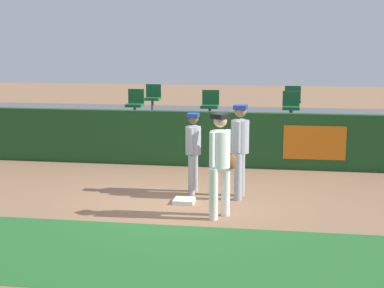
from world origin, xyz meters
name	(u,v)px	position (x,y,z in m)	size (l,w,h in m)	color
ground_plane	(180,203)	(0.00, 0.00, 0.00)	(60.00, 60.00, 0.00)	#936B4C
grass_foreground_strip	(147,254)	(0.00, -2.76, 0.00)	(18.00, 2.80, 0.01)	#26662B
first_base	(184,201)	(0.08, 0.06, 0.04)	(0.40, 0.40, 0.08)	white
player_fielder_home	(220,158)	(0.88, -0.78, 1.09)	(0.56, 0.50, 1.89)	white
player_runner_visitor	(193,147)	(0.14, 0.81, 0.98)	(0.34, 0.47, 1.68)	#9EA3AD
player_coach_visitor	(240,145)	(1.12, 0.60, 1.10)	(0.40, 0.53, 1.90)	#9EA3AD
field_wall	(205,139)	(0.01, 3.50, 0.69)	(18.00, 0.26, 1.39)	#19471E
bleacher_platform	(216,132)	(0.00, 6.07, 0.48)	(18.00, 4.80, 0.96)	#59595E
seat_front_left	(135,102)	(-2.15, 4.94, 1.43)	(0.45, 0.44, 0.84)	#4C4C51
seat_front_right	(291,105)	(2.16, 4.94, 1.43)	(0.46, 0.44, 0.84)	#4C4C51
seat_back_left	(153,96)	(-2.05, 6.74, 1.43)	(0.48, 0.44, 0.84)	#4C4C51
seat_front_center	(210,104)	(-0.03, 4.94, 1.43)	(0.47, 0.44, 0.84)	#4C4C51
seat_back_right	(293,98)	(2.23, 6.74, 1.43)	(0.47, 0.44, 0.84)	#4C4C51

